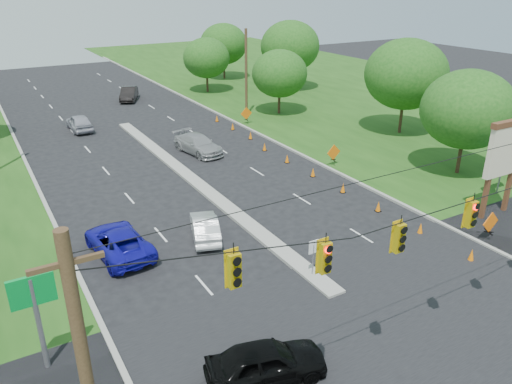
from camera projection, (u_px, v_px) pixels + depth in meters
ground at (400, 347)px, 20.17m from camera, size 160.00×160.00×0.00m
grass_right at (472, 126)px, 49.90m from camera, size 40.00×160.00×0.06m
cross_street at (400, 347)px, 20.17m from camera, size 160.00×14.00×0.02m
curb_left at (28, 167)px, 39.28m from camera, size 0.25×110.00×0.16m
curb_right at (250, 130)px, 48.62m from camera, size 0.25×110.00×0.16m
median at (192, 180)px, 36.82m from camera, size 1.00×34.00×0.18m
median_sign at (313, 251)px, 24.35m from camera, size 0.55×0.06×2.05m
signal_span at (436, 252)px, 17.38m from camera, size 25.60×0.32×9.00m
utility_pole_far_right at (246, 74)px, 51.91m from camera, size 0.28×0.28×9.00m
pylon_sign at (505, 153)px, 30.12m from camera, size 5.90×2.30×6.12m
cone_0 at (471, 255)px, 26.17m from camera, size 0.32×0.32×0.70m
cone_1 at (420, 228)px, 28.94m from camera, size 0.32×0.32×0.70m
cone_2 at (378, 206)px, 31.71m from camera, size 0.32×0.32×0.70m
cone_3 at (343, 188)px, 34.49m from camera, size 0.32×0.32×0.70m
cone_4 at (313, 172)px, 37.26m from camera, size 0.32×0.32×0.70m
cone_5 at (287, 159)px, 40.03m from camera, size 0.32×0.32×0.70m
cone_6 at (265, 147)px, 42.81m from camera, size 0.32×0.32×0.70m
cone_7 at (250, 135)px, 45.86m from camera, size 0.32×0.32×0.70m
cone_8 at (233, 126)px, 48.63m from camera, size 0.32×0.32×0.70m
cone_9 at (217, 118)px, 51.41m from camera, size 0.32×0.32×0.70m
work_sign_0 at (490, 223)px, 27.91m from camera, size 1.27×0.58×1.37m
work_sign_1 at (334, 153)px, 39.00m from camera, size 1.27×0.58×1.37m
work_sign_2 at (246, 114)px, 50.10m from camera, size 1.27×0.58×1.37m
tree_7 at (468, 109)px, 36.04m from camera, size 6.72×6.72×7.84m
tree_8 at (406, 74)px, 45.57m from camera, size 7.56×7.56×8.82m
tree_9 at (280, 74)px, 52.80m from camera, size 5.88×5.88×6.86m
tree_10 at (290, 46)px, 63.93m from camera, size 7.56×7.56×8.82m
tree_11 at (224, 44)px, 71.04m from camera, size 6.72×6.72×7.84m
tree_12 at (206, 58)px, 62.97m from camera, size 5.88×5.88×6.86m
black_sedan at (266, 362)px, 18.33m from camera, size 4.82×2.84×1.54m
white_sedan at (205, 227)px, 28.40m from camera, size 2.64×4.31×1.34m
blue_pickup at (119, 242)px, 26.70m from camera, size 2.91×5.55×1.49m
silver_car_far at (198, 144)px, 42.10m from camera, size 3.02×5.63×1.55m
silver_car_oncoming at (79, 122)px, 48.29m from camera, size 1.95×4.68×1.58m
dark_car_receding at (129, 94)px, 60.07m from camera, size 3.55×5.12×1.60m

